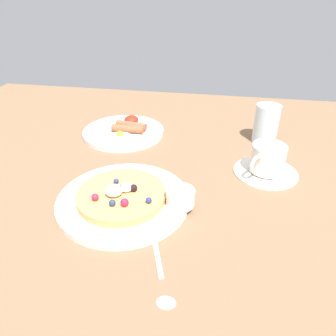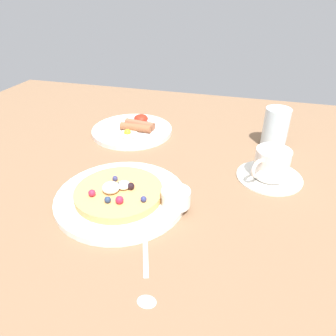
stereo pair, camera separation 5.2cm
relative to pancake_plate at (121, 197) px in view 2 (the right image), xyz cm
name	(u,v)px [view 2 (the right image)]	position (x,y,z in cm)	size (l,w,h in cm)	color
ground_plane	(153,188)	(4.33, 7.97, -2.20)	(162.55, 131.74, 3.00)	brown
pancake_plate	(121,197)	(0.00, 0.00, 0.00)	(26.78, 26.78, 1.40)	white
pancake_with_berries	(119,192)	(-0.19, -0.57, 1.66)	(17.87, 17.87, 3.64)	tan
syrup_ramekin	(176,198)	(11.65, -0.14, 2.38)	(5.68, 5.68, 3.26)	white
breakfast_plate	(132,131)	(-9.96, 31.77, 0.00)	(23.62, 23.62, 1.39)	white
fried_breakfast	(137,125)	(-8.50, 32.21, 1.72)	(9.67, 14.93, 2.60)	brown
coffee_saucer	(269,176)	(29.49, 17.04, -0.30)	(14.79, 14.79, 0.81)	silver
coffee_cup	(272,163)	(29.39, 16.90, 3.43)	(8.47, 9.75, 6.41)	white
teaspoon	(146,284)	(11.82, -18.50, -0.45)	(5.95, 12.55, 0.60)	silver
water_glass	(276,128)	(30.38, 34.43, 4.60)	(6.65, 6.65, 10.60)	silver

